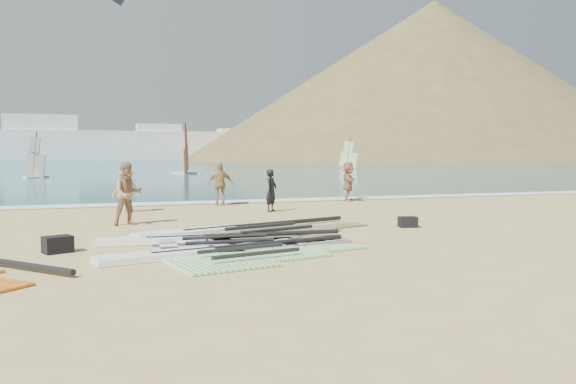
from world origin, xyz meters
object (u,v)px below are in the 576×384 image
object	(u,v)px
gear_bag_near	(58,244)
beachgoer_back	(220,184)
gear_bag_far	(408,222)
beachgoer_mid	(127,190)
rig_grey	(204,242)
person_wetsuit	(271,191)
beachgoer_right	(348,181)
beachgoer_left	(128,194)
rig_green	(219,255)
rig_orange	(242,231)

from	to	relation	value
gear_bag_near	beachgoer_back	world-z (taller)	beachgoer_back
gear_bag_far	beachgoer_mid	xyz separation A→B (m)	(-7.33, 6.56, 0.64)
rig_grey	gear_bag_near	bearing A→B (deg)	-174.43
person_wetsuit	beachgoer_right	bearing A→B (deg)	-11.96
rig_grey	beachgoer_right	world-z (taller)	beachgoer_right
rig_grey	beachgoer_left	world-z (taller)	beachgoer_left
rig_green	beachgoer_back	xyz separation A→B (m)	(2.21, 10.90, 0.80)
gear_bag_far	beachgoer_mid	size ratio (longest dim) A/B	0.31
beachgoer_left	beachgoer_right	xyz separation A→B (m)	(9.38, 5.49, -0.05)
beachgoer_left	person_wetsuit	bearing A→B (deg)	11.06
rig_grey	beachgoer_left	bearing A→B (deg)	112.73
gear_bag_far	person_wetsuit	bearing A→B (deg)	115.47
rig_grey	gear_bag_far	size ratio (longest dim) A/B	11.83
person_wetsuit	beachgoer_mid	xyz separation A→B (m)	(-4.87, 1.39, 0.03)
gear_bag_near	beachgoer_right	size ratio (longest dim) A/B	0.32
rig_orange	beachgoer_mid	world-z (taller)	beachgoer_mid
rig_grey	person_wetsuit	distance (m)	7.21
gear_bag_near	gear_bag_far	distance (m)	9.10
rig_orange	person_wetsuit	bearing A→B (deg)	48.18
gear_bag_near	gear_bag_far	size ratio (longest dim) A/B	1.12
beachgoer_left	beachgoer_mid	world-z (taller)	beachgoer_left
beachgoer_left	beachgoer_mid	xyz separation A→B (m)	(0.09, 3.64, -0.12)
beachgoer_mid	beachgoer_left	bearing A→B (deg)	-77.63
beachgoer_left	gear_bag_far	bearing A→B (deg)	-34.79
rig_grey	beachgoer_right	bearing A→B (deg)	52.81
rig_orange	rig_green	bearing A→B (deg)	-128.90
rig_green	beachgoer_right	size ratio (longest dim) A/B	3.36
beachgoer_back	beachgoer_right	xyz separation A→B (m)	(5.67, 0.39, 0.00)
beachgoer_mid	person_wetsuit	bearing A→B (deg)	-2.22
beachgoer_left	beachgoer_mid	distance (m)	3.64
beachgoer_mid	rig_orange	bearing A→B (deg)	-53.40
gear_bag_far	beachgoer_right	world-z (taller)	beachgoer_right
rig_grey	rig_orange	size ratio (longest dim) A/B	0.89
gear_bag_far	beachgoer_left	distance (m)	8.01
gear_bag_far	beachgoer_back	world-z (taller)	beachgoer_back
beachgoer_left	beachgoer_mid	bearing A→B (deg)	75.30
gear_bag_near	person_wetsuit	distance (m)	9.22
gear_bag_near	beachgoer_mid	bearing A→B (deg)	77.96
rig_orange	beachgoer_left	size ratio (longest dim) A/B	3.61
beachgoer_mid	beachgoer_back	world-z (taller)	beachgoer_back
gear_bag_near	gear_bag_far	xyz separation A→B (m)	(9.01, 1.30, -0.03)
rig_grey	rig_green	world-z (taller)	rig_grey
gear_bag_far	rig_orange	bearing A→B (deg)	176.66
rig_orange	person_wetsuit	size ratio (longest dim) A/B	4.35
gear_bag_far	beachgoer_back	xyz separation A→B (m)	(-3.71, 8.02, 0.70)
rig_green	beachgoer_back	distance (m)	11.15
beachgoer_back	beachgoer_left	bearing A→B (deg)	59.29
rig_green	gear_bag_far	xyz separation A→B (m)	(5.92, 2.87, 0.10)
gear_bag_far	beachgoer_left	bearing A→B (deg)	158.53
rig_green	rig_orange	size ratio (longest dim) A/B	0.88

